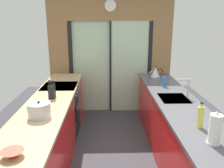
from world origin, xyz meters
TOP-DOWN VIEW (x-y plane):
  - ground_plane at (0.00, 0.60)m, footprint 5.04×7.60m
  - back_wall_unit at (0.00, 2.40)m, footprint 2.64×0.12m
  - left_counter_run at (-0.91, 0.13)m, footprint 0.62×3.80m
  - right_counter_run at (0.91, 0.30)m, footprint 0.62×3.80m
  - sink_faucet at (1.06, 0.55)m, footprint 0.19×0.02m
  - oven_range at (-0.91, 1.25)m, footprint 0.60×0.60m
  - mixing_bowl at (-0.89, -0.92)m, footprint 0.19×0.19m
  - knife_block at (-0.89, 0.60)m, footprint 0.09×0.14m
  - stock_pot at (-0.89, -0.09)m, footprint 0.27×0.27m
  - kettle at (0.89, 1.87)m, footprint 0.27×0.18m
  - soap_bottle_near at (0.89, -0.41)m, footprint 0.06×0.06m
  - soap_bottle_far at (0.89, 1.16)m, footprint 0.07×0.07m
  - paper_towel_roll at (0.89, -0.75)m, footprint 0.13×0.13m

SIDE VIEW (x-z plane):
  - ground_plane at x=0.00m, z-range -0.02..0.00m
  - oven_range at x=-0.91m, z-range 0.00..0.92m
  - right_counter_run at x=0.91m, z-range 0.00..0.92m
  - left_counter_run at x=-0.91m, z-range 0.01..0.93m
  - mixing_bowl at x=-0.89m, z-range 0.92..0.98m
  - stock_pot at x=-0.89m, z-range 0.91..1.11m
  - soap_bottle_far at x=0.89m, z-range 0.90..1.12m
  - kettle at x=0.89m, z-range 0.91..1.13m
  - knife_block at x=-0.89m, z-range 0.89..1.16m
  - soap_bottle_near at x=0.89m, z-range 0.90..1.19m
  - paper_towel_roll at x=0.89m, z-range 0.90..1.22m
  - sink_faucet at x=1.06m, z-range 0.97..1.26m
  - back_wall_unit at x=0.00m, z-range 0.17..2.87m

